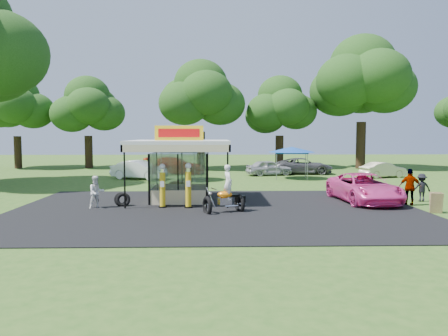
{
  "coord_description": "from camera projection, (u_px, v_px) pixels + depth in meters",
  "views": [
    {
      "loc": [
        -0.18,
        -19.1,
        3.73
      ],
      "look_at": [
        0.41,
        4.0,
        1.92
      ],
      "focal_mm": 35.0,
      "sensor_mm": 36.0,
      "label": 1
    }
  ],
  "objects": [
    {
      "name": "pink_sedan",
      "position": [
        364.0,
        188.0,
        23.77
      ],
      "size": [
        3.04,
        5.87,
        1.58
      ],
      "primitive_type": "imported",
      "rotation": [
        0.0,
        0.0,
        0.07
      ],
      "color": "#F3429E",
      "rests_on": "ground"
    },
    {
      "name": "spectator_east_a",
      "position": [
        422.0,
        188.0,
        24.07
      ],
      "size": [
        1.01,
        0.59,
        1.55
      ],
      "primitive_type": "imported",
      "rotation": [
        0.0,
        0.0,
        3.13
      ],
      "color": "black",
      "rests_on": "ground"
    },
    {
      "name": "motorcycle",
      "position": [
        226.0,
        193.0,
        20.64
      ],
      "size": [
        2.09,
        1.56,
        2.37
      ],
      "rotation": [
        0.0,
        0.0,
        0.38
      ],
      "color": "black",
      "rests_on": "ground"
    },
    {
      "name": "spare_tires",
      "position": [
        122.0,
        200.0,
        22.39
      ],
      "size": [
        0.91,
        0.62,
        0.75
      ],
      "rotation": [
        0.0,
        0.0,
        0.14
      ],
      "color": "black",
      "rests_on": "ground"
    },
    {
      "name": "gas_station_kiosk",
      "position": [
        180.0,
        169.0,
        24.12
      ],
      "size": [
        5.4,
        5.4,
        4.18
      ],
      "color": "white",
      "rests_on": "ground"
    },
    {
      "name": "ground",
      "position": [
        217.0,
        218.0,
        19.33
      ],
      "size": [
        120.0,
        120.0,
        0.0
      ],
      "primitive_type": "plane",
      "color": "#2D561B",
      "rests_on": "ground"
    },
    {
      "name": "oak_far_d",
      "position": [
        280.0,
        111.0,
        47.92
      ],
      "size": [
        8.31,
        8.31,
        9.89
      ],
      "color": "black",
      "rests_on": "ground"
    },
    {
      "name": "bg_car_e",
      "position": [
        383.0,
        170.0,
        37.38
      ],
      "size": [
        4.25,
        2.58,
        1.32
      ],
      "primitive_type": "imported",
      "rotation": [
        0.0,
        0.0,
        1.89
      ],
      "color": "#C1B893",
      "rests_on": "ground"
    },
    {
      "name": "spectator_east_b",
      "position": [
        410.0,
        187.0,
        22.7
      ],
      "size": [
        1.21,
        0.73,
        1.93
      ],
      "primitive_type": "imported",
      "rotation": [
        0.0,
        0.0,
        2.9
      ],
      "color": "gray",
      "rests_on": "ground"
    },
    {
      "name": "oak_far_a",
      "position": [
        16.0,
        111.0,
        46.99
      ],
      "size": [
        8.26,
        8.26,
        9.78
      ],
      "color": "black",
      "rests_on": "ground"
    },
    {
      "name": "oak_far_b",
      "position": [
        88.0,
        111.0,
        47.49
      ],
      "size": [
        8.22,
        8.22,
        9.8
      ],
      "color": "black",
      "rests_on": "ground"
    },
    {
      "name": "bg_car_a",
      "position": [
        139.0,
        170.0,
        36.02
      ],
      "size": [
        4.93,
        3.12,
        1.54
      ],
      "primitive_type": "imported",
      "rotation": [
        0.0,
        0.0,
        1.22
      ],
      "color": "white",
      "rests_on": "ground"
    },
    {
      "name": "bg_car_d",
      "position": [
        303.0,
        166.0,
        40.7
      ],
      "size": [
        5.59,
        2.93,
        1.5
      ],
      "primitive_type": "imported",
      "rotation": [
        0.0,
        0.0,
        1.49
      ],
      "color": "#4E4D4F",
      "rests_on": "ground"
    },
    {
      "name": "spectator_west",
      "position": [
        96.0,
        192.0,
        21.74
      ],
      "size": [
        1.01,
        0.95,
        1.65
      ],
      "primitive_type": "imported",
      "rotation": [
        0.0,
        0.0,
        0.53
      ],
      "color": "white",
      "rests_on": "ground"
    },
    {
      "name": "gas_pump_left",
      "position": [
        162.0,
        187.0,
        21.9
      ],
      "size": [
        0.42,
        0.42,
        2.25
      ],
      "color": "black",
      "rests_on": "ground"
    },
    {
      "name": "gas_pump_right",
      "position": [
        188.0,
        187.0,
        21.82
      ],
      "size": [
        0.43,
        0.43,
        2.29
      ],
      "color": "black",
      "rests_on": "ground"
    },
    {
      "name": "bg_car_c",
      "position": [
        269.0,
        168.0,
        39.26
      ],
      "size": [
        4.38,
        2.54,
        1.4
      ],
      "primitive_type": "imported",
      "rotation": [
        0.0,
        0.0,
        1.8
      ],
      "color": "#ACABB0",
      "rests_on": "ground"
    },
    {
      "name": "oak_far_c",
      "position": [
        201.0,
        101.0,
        45.79
      ],
      "size": [
        9.55,
        9.55,
        11.25
      ],
      "color": "black",
      "rests_on": "ground"
    },
    {
      "name": "bg_car_b",
      "position": [
        175.0,
        166.0,
        40.41
      ],
      "size": [
        5.69,
        2.7,
        1.6
      ],
      "primitive_type": "imported",
      "rotation": [
        0.0,
        0.0,
        1.49
      ],
      "color": "#97230B",
      "rests_on": "ground"
    },
    {
      "name": "tent_west",
      "position": [
        182.0,
        148.0,
        35.0
      ],
      "size": [
        4.11,
        4.11,
        2.87
      ],
      "rotation": [
        0.0,
        0.0,
        -0.17
      ],
      "color": "gray",
      "rests_on": "ground"
    },
    {
      "name": "asphalt_apron",
      "position": [
        217.0,
        210.0,
        21.32
      ],
      "size": [
        20.0,
        14.0,
        0.04
      ],
      "primitive_type": "cube",
      "color": "black",
      "rests_on": "ground"
    },
    {
      "name": "a_frame_sign",
      "position": [
        436.0,
        203.0,
        20.52
      ],
      "size": [
        0.59,
        0.63,
        0.98
      ],
      "rotation": [
        0.0,
        0.0,
        -0.29
      ],
      "color": "#593819",
      "rests_on": "ground"
    },
    {
      "name": "tent_east",
      "position": [
        292.0,
        150.0,
        36.19
      ],
      "size": [
        3.82,
        3.82,
        2.67
      ],
      "rotation": [
        0.0,
        0.0,
        -0.15
      ],
      "color": "gray",
      "rests_on": "ground"
    },
    {
      "name": "kiosk_car",
      "position": [
        183.0,
        188.0,
        26.42
      ],
      "size": [
        2.82,
        1.13,
        0.96
      ],
      "primitive_type": "imported",
      "rotation": [
        0.0,
        0.0,
        1.57
      ],
      "color": "gold",
      "rests_on": "ground"
    },
    {
      "name": "oak_far_e",
      "position": [
        362.0,
        85.0,
        46.54
      ],
      "size": [
        11.72,
        11.72,
        13.95
      ],
      "color": "black",
      "rests_on": "ground"
    }
  ]
}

